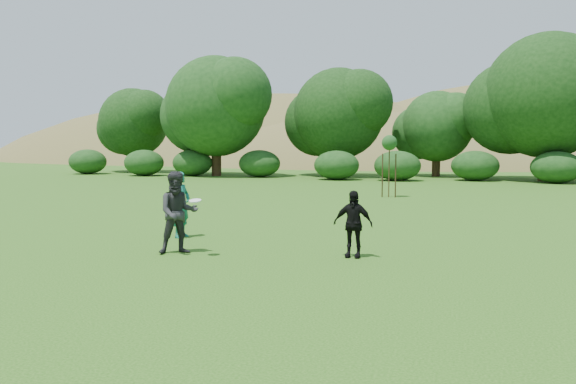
{
  "coord_description": "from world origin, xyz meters",
  "views": [
    {
      "loc": [
        4.62,
        -12.15,
        2.49
      ],
      "look_at": [
        0.0,
        3.0,
        1.1
      ],
      "focal_mm": 35.0,
      "sensor_mm": 36.0,
      "label": 1
    }
  ],
  "objects_px": {
    "player_black": "(353,224)",
    "sapling": "(389,144)",
    "player_grey": "(178,213)",
    "player_teal": "(181,205)"
  },
  "relations": [
    {
      "from": "player_grey",
      "to": "player_teal",
      "type": "bearing_deg",
      "value": 81.48
    },
    {
      "from": "player_black",
      "to": "sapling",
      "type": "xyz_separation_m",
      "value": [
        -0.88,
        13.93,
        1.69
      ]
    },
    {
      "from": "player_teal",
      "to": "player_grey",
      "type": "height_order",
      "value": "player_grey"
    },
    {
      "from": "player_teal",
      "to": "sapling",
      "type": "distance_m",
      "value": 13.36
    },
    {
      "from": "player_black",
      "to": "sapling",
      "type": "distance_m",
      "value": 14.06
    },
    {
      "from": "player_black",
      "to": "sapling",
      "type": "bearing_deg",
      "value": 95.9
    },
    {
      "from": "player_grey",
      "to": "sapling",
      "type": "relative_size",
      "value": 0.65
    },
    {
      "from": "player_teal",
      "to": "player_black",
      "type": "bearing_deg",
      "value": -99.75
    },
    {
      "from": "player_teal",
      "to": "player_black",
      "type": "height_order",
      "value": "player_teal"
    },
    {
      "from": "player_teal",
      "to": "player_grey",
      "type": "distance_m",
      "value": 2.2
    }
  ]
}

